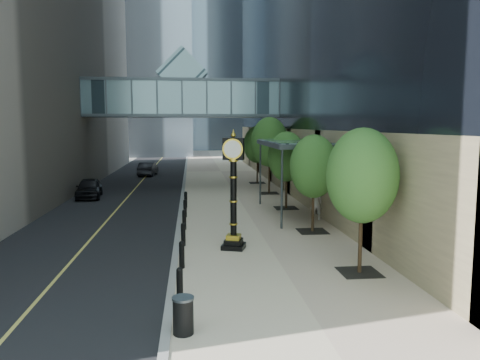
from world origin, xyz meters
name	(u,v)px	position (x,y,z in m)	size (l,w,h in m)	color
ground	(275,312)	(0.00, 0.00, 0.00)	(320.00, 320.00, 0.00)	gray
road	(149,172)	(-7.00, 40.00, 0.01)	(8.00, 180.00, 0.02)	black
sidewalk	(221,171)	(1.00, 40.00, 0.03)	(8.00, 180.00, 0.06)	beige
curb	(185,172)	(-3.00, 40.00, 0.04)	(0.25, 180.00, 0.07)	gray
distant_tower_c	(176,24)	(-6.00, 120.00, 32.50)	(22.00, 22.00, 65.00)	#93A6BA
skywalk	(182,96)	(-3.00, 28.00, 7.71)	(17.00, 4.20, 5.80)	#496775
entrance_canopy	(292,144)	(3.48, 14.00, 4.19)	(3.00, 8.00, 4.38)	#383F44
bollard_row	(184,228)	(-2.70, 9.00, 0.51)	(0.20, 16.20, 0.90)	black
street_trees	(284,152)	(3.60, 16.82, 3.58)	(2.83, 28.50, 5.83)	black
street_clock	(233,199)	(-0.57, 6.70, 2.19)	(1.15, 1.15, 4.91)	black
trash_bin	(183,317)	(-2.56, -1.29, 0.51)	(0.52, 0.52, 0.90)	black
pedestrian	(316,203)	(4.50, 12.25, 1.02)	(0.70, 0.46, 1.92)	#ACA69D
car_near	(89,188)	(-9.73, 21.95, 0.73)	(1.68, 4.17, 1.42)	black
car_far	(148,169)	(-6.83, 36.73, 0.73)	(1.50, 4.29, 1.41)	black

